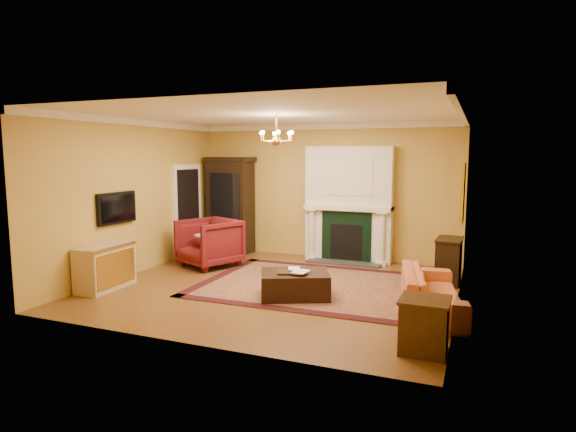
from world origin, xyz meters
The scene contains 26 objects.
floor centered at (0.00, 0.00, -0.01)m, with size 6.00×5.50×0.02m, color brown.
ceiling centered at (0.00, 0.00, 3.01)m, with size 6.00×5.50×0.02m, color white.
wall_back centered at (0.00, 2.76, 1.50)m, with size 6.00×0.02×3.00m, color gold.
wall_front centered at (0.00, -2.76, 1.50)m, with size 6.00×0.02×3.00m, color gold.
wall_left centered at (-3.01, 0.00, 1.50)m, with size 0.02×5.50×3.00m, color gold.
wall_right centered at (3.01, 0.00, 1.50)m, with size 0.02×5.50×3.00m, color gold.
fireplace centered at (0.60, 2.57, 1.19)m, with size 1.90×0.70×2.50m.
crown_molding centered at (0.00, 0.96, 2.94)m, with size 6.00×5.50×0.12m.
doorway centered at (-2.95, 1.70, 1.05)m, with size 0.08×1.05×2.10m.
tv_panel centered at (-2.95, -0.60, 1.35)m, with size 0.09×0.95×0.58m.
gilt_mirror centered at (2.97, 1.40, 1.65)m, with size 0.06×0.76×1.05m.
chandelier centered at (0.00, 0.00, 2.61)m, with size 0.63×0.55×0.53m.
oriental_rug centered at (0.64, 0.35, 0.01)m, with size 4.10×3.08×0.02m, color #460F14.
china_cabinet centered at (-2.28, 2.49, 1.08)m, with size 1.08×0.49×2.17m, color black.
wingback_armchair centered at (-1.95, 0.97, 0.55)m, with size 1.07×1.00×1.10m, color maroon.
pedestal_table centered at (-2.06, 0.92, 0.39)m, with size 0.38×0.38×0.67m.
commode centered at (-2.73, -1.20, 0.39)m, with size 0.49×1.04×0.77m, color beige.
coral_sofa centered at (2.65, -0.31, 0.40)m, with size 2.07×0.60×0.81m, color #BA613B.
end_table centered at (2.72, -1.92, 0.31)m, with size 0.53×0.53×0.62m, color #3E2511.
console_table centered at (2.78, 1.44, 0.40)m, with size 0.41×0.71×0.79m, color black.
leather_ottoman centered at (0.51, -0.44, 0.22)m, with size 1.09×0.79×0.41m, color black.
ottoman_tray centered at (0.47, -0.50, 0.44)m, with size 0.46×0.36×0.03m, color black.
book_a centered at (0.40, -0.44, 0.58)m, with size 0.19×0.02×0.26m, color gray.
book_b centered at (0.54, -0.54, 0.61)m, with size 0.23×0.02×0.31m, color gray.
topiary_left centered at (0.04, 2.53, 1.46)m, with size 0.16×0.16×0.42m.
topiary_right centered at (1.36, 2.53, 1.45)m, with size 0.15×0.15×0.39m.
Camera 1 is at (3.27, -7.58, 2.32)m, focal length 30.00 mm.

